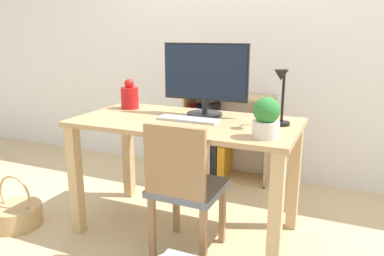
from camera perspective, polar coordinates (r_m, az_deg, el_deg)
The scene contains 11 objects.
ground_plane at distance 2.66m, azimuth -0.89°, elevation -15.11°, with size 10.00×10.00×0.00m, color #CCB284.
wall_back at distance 3.45m, azimuth 7.56°, elevation 14.08°, with size 8.00×0.05×2.60m.
desk at distance 2.41m, azimuth -0.95°, elevation -1.92°, with size 1.42×0.74×0.77m.
monitor at distance 2.48m, azimuth 2.01°, elevation 7.92°, with size 0.59×0.24×0.47m.
keyboard at distance 2.36m, azimuth -0.57°, elevation 1.33°, with size 0.39×0.12×0.02m.
vase at distance 2.76m, azimuth -9.48°, elevation 4.80°, with size 0.13×0.13×0.22m.
desk_lamp at distance 2.21m, azimuth 13.47°, elevation 5.29°, with size 0.10×0.19×0.34m.
potted_plant at distance 1.99m, azimuth 11.26°, elevation 1.52°, with size 0.14×0.14×0.22m.
chair at distance 2.19m, azimuth -1.22°, elevation -8.69°, with size 0.40×0.40×0.83m.
bookshelf at distance 3.47m, azimuth 3.50°, elevation -2.09°, with size 0.78×0.28×0.77m.
basket at distance 2.93m, azimuth -25.11°, elevation -11.79°, with size 0.33×0.33×0.37m.
Camera 1 is at (0.96, -2.11, 1.31)m, focal length 35.00 mm.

